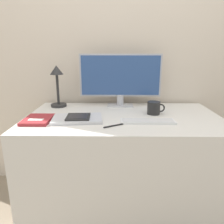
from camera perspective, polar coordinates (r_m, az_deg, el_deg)
name	(u,v)px	position (r m, az deg, el deg)	size (l,w,h in m)	color
ground_plane	(123,220)	(1.73, 2.78, -26.27)	(10.00, 10.00, 0.00)	gray
wall_back	(122,46)	(1.87, 2.74, 16.89)	(3.60, 0.05, 2.40)	beige
desk	(123,164)	(1.64, 2.80, -13.32)	(1.31, 0.76, 0.73)	silver
monitor	(120,78)	(1.72, 2.20, 8.84)	(0.64, 0.11, 0.41)	#B7B7BC
keyboard	(148,121)	(1.37, 9.31, -2.37)	(0.34, 0.10, 0.01)	silver
laptop	(77,119)	(1.41, -9.06, -1.75)	(0.33, 0.24, 0.02)	#BCBCC1
ereader	(78,117)	(1.40, -8.81, -1.22)	(0.15, 0.16, 0.01)	black
desk_lamp	(57,82)	(1.76, -14.12, 7.72)	(0.12, 0.12, 0.32)	#282828
notebook	(38,120)	(1.45, -18.82, -1.89)	(0.17, 0.22, 0.02)	maroon
coffee_mug	(154,108)	(1.55, 10.91, 1.05)	(0.12, 0.09, 0.09)	black
pen	(114,126)	(1.28, 0.53, -3.57)	(0.12, 0.08, 0.01)	black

